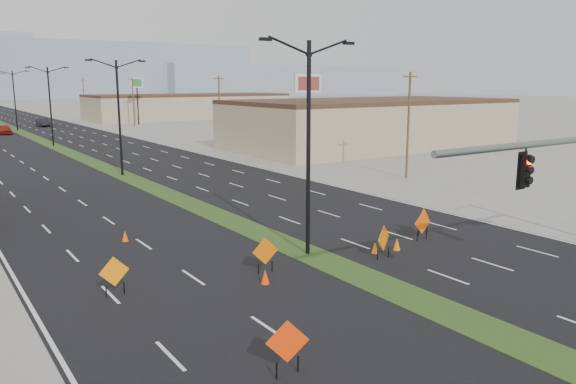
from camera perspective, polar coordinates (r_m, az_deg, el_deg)
ground at (r=19.54m, az=23.90°, el=-14.57°), size 600.00×600.00×0.00m
road_surface at (r=110.36m, az=-26.09°, el=5.75°), size 25.00×400.00×0.02m
median_strip at (r=110.36m, az=-26.09°, el=5.75°), size 2.00×400.00×0.04m
building_se_near at (r=73.32m, az=8.42°, el=6.77°), size 36.00×18.00×5.50m
building_se_far at (r=130.51m, az=-9.99°, el=8.47°), size 44.00×16.00×5.00m
mesa_center at (r=313.96m, az=-24.37°, el=11.22°), size 220.00×50.00×28.00m
mesa_east at (r=357.13m, az=-0.89°, el=11.25°), size 160.00×50.00×18.00m
streetlight_0 at (r=26.13m, az=2.09°, el=5.09°), size 5.15×0.24×10.02m
streetlight_1 at (r=51.40m, az=-16.79°, el=7.59°), size 5.15×0.24×10.02m
streetlight_2 at (r=78.55m, az=-23.01°, el=8.25°), size 5.15×0.24×10.02m
streetlight_3 at (r=106.14m, az=-26.03°, el=8.53°), size 5.15×0.24×10.02m
utility_pole_0 at (r=49.14m, az=12.13°, el=6.81°), size 1.60×0.20×9.00m
utility_pole_1 at (r=77.58m, az=-6.99°, el=8.46°), size 1.60×0.20×9.00m
utility_pole_2 at (r=109.88m, az=-15.45°, el=8.91°), size 1.60×0.20×9.00m
utility_pole_3 at (r=143.45m, az=-20.02°, el=9.07°), size 1.60×0.20×9.00m
car_left at (r=100.06m, az=-26.81°, el=5.69°), size 2.02×4.55×1.52m
car_mid at (r=114.47m, az=-23.64°, el=6.49°), size 1.86×4.67×1.51m
construction_sign_0 at (r=22.82m, az=-17.24°, el=-7.87°), size 1.19×0.09×1.59m
construction_sign_1 at (r=16.23m, az=-0.06°, el=-15.13°), size 1.18×0.49×1.67m
construction_sign_2 at (r=24.36m, az=-2.33°, el=-6.16°), size 1.18×0.20×1.58m
construction_sign_3 at (r=26.60m, az=9.68°, el=-4.77°), size 1.13×0.51×1.62m
construction_sign_4 at (r=31.13m, az=13.58°, el=-2.74°), size 1.08×0.36×1.49m
construction_sign_5 at (r=30.07m, az=13.49°, el=-3.16°), size 1.16×0.05×1.55m
cone_0 at (r=23.26m, az=-2.34°, el=-8.61°), size 0.38×0.38×0.62m
cone_1 at (r=28.23m, az=11.00°, el=-5.24°), size 0.44×0.44×0.62m
cone_2 at (r=27.56m, az=8.82°, el=-5.62°), size 0.38×0.38×0.57m
cone_3 at (r=30.41m, az=-16.23°, el=-4.33°), size 0.39×0.39×0.59m
pole_sign_east_near at (r=59.78m, az=2.02°, el=10.29°), size 2.92×1.10×8.98m
pole_sign_east_far at (r=113.43m, az=-15.10°, el=10.31°), size 2.83×1.49×8.98m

